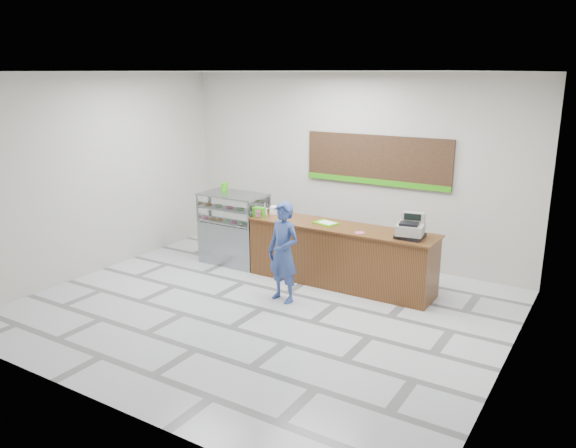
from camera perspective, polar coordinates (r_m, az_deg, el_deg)
The scene contains 16 objects.
floor at distance 8.67m, azimuth -2.72°, elevation -8.61°, with size 7.00×7.00×0.00m, color silver.
back_wall at distance 10.69m, azimuth 6.31°, elevation 5.69°, with size 7.00×7.00×0.00m, color beige.
ceiling at distance 7.94m, azimuth -3.04°, elevation 15.20°, with size 7.00×7.00×0.00m, color silver.
sales_counter at distance 9.48m, azimuth 5.31°, elevation -3.20°, with size 3.26×0.76×1.03m.
display_case at distance 10.55m, azimuth -5.52°, elevation -0.39°, with size 1.22×0.72×1.33m.
menu_board at distance 10.40m, azimuth 8.99°, elevation 6.35°, with size 2.80×0.06×0.90m.
cash_register at distance 8.80m, azimuth 12.36°, elevation -0.48°, with size 0.46×0.48×0.38m.
card_terminal at distance 8.95m, azimuth 11.48°, elevation -0.98°, with size 0.08×0.15×0.04m, color black.
serving_tray at distance 9.46m, azimuth 3.88°, elevation 0.11°, with size 0.45×0.38×0.02m.
napkin_box at distance 10.11m, azimuth -1.35°, elevation 1.44°, with size 0.15×0.15×0.13m, color white.
straw_cup at distance 10.03m, azimuth -2.35°, elevation 1.28°, with size 0.08×0.08×0.12m, color silver.
promo_box at distance 9.87m, azimuth -2.97°, elevation 1.21°, with size 0.19×0.13×0.17m, color #329E11.
donut_decal at distance 8.97m, azimuth 7.27°, elevation -0.87°, with size 0.16×0.16×0.00m, color #D7508C.
green_cup_left at distance 10.71m, azimuth -6.35°, elevation 3.83°, with size 0.10×0.10×0.15m, color #329E11.
green_cup_right at distance 10.64m, azimuth -6.56°, elevation 3.75°, with size 0.10×0.10×0.15m, color #329E11.
customer at distance 8.70m, azimuth -0.47°, elevation -2.89°, with size 0.58×0.38×1.59m, color #324787.
Camera 1 is at (4.51, -6.53, 3.49)m, focal length 35.00 mm.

